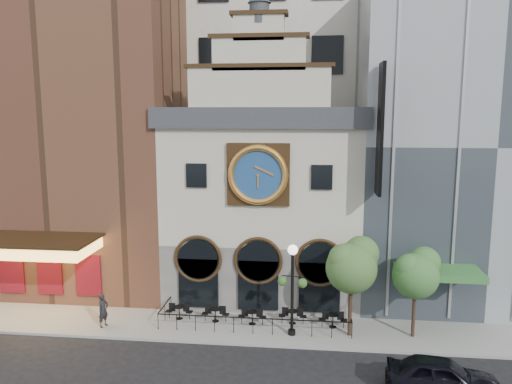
{
  "coord_description": "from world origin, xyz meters",
  "views": [
    {
      "loc": [
        2.93,
        -24.17,
        12.12
      ],
      "look_at": [
        -0.36,
        6.0,
        7.2
      ],
      "focal_mm": 35.0,
      "sensor_mm": 36.0,
      "label": 1
    }
  ],
  "objects_px": {
    "car_right": "(442,376)",
    "bistro_1": "(215,314)",
    "pedestrian": "(103,310)",
    "tree_left": "(352,264)",
    "tree_right": "(417,272)",
    "bistro_4": "(333,319)",
    "bistro_3": "(293,316)",
    "bistro_0": "(179,311)",
    "lamppost": "(292,280)",
    "bistro_2": "(252,316)"
  },
  "relations": [
    {
      "from": "tree_right",
      "to": "car_right",
      "type": "bearing_deg",
      "value": -88.47
    },
    {
      "from": "bistro_1",
      "to": "pedestrian",
      "type": "distance_m",
      "value": 6.29
    },
    {
      "from": "tree_left",
      "to": "car_right",
      "type": "bearing_deg",
      "value": -55.53
    },
    {
      "from": "pedestrian",
      "to": "tree_right",
      "type": "bearing_deg",
      "value": -66.68
    },
    {
      "from": "bistro_3",
      "to": "bistro_4",
      "type": "relative_size",
      "value": 1.0
    },
    {
      "from": "bistro_3",
      "to": "pedestrian",
      "type": "distance_m",
      "value": 10.67
    },
    {
      "from": "bistro_4",
      "to": "car_right",
      "type": "bearing_deg",
      "value": -53.56
    },
    {
      "from": "bistro_0",
      "to": "bistro_3",
      "type": "bearing_deg",
      "value": 0.53
    },
    {
      "from": "bistro_4",
      "to": "bistro_0",
      "type": "bearing_deg",
      "value": 178.75
    },
    {
      "from": "bistro_0",
      "to": "lamppost",
      "type": "distance_m",
      "value": 7.24
    },
    {
      "from": "bistro_2",
      "to": "bistro_4",
      "type": "height_order",
      "value": "same"
    },
    {
      "from": "bistro_1",
      "to": "tree_right",
      "type": "relative_size",
      "value": 0.32
    },
    {
      "from": "pedestrian",
      "to": "tree_right",
      "type": "relative_size",
      "value": 0.39
    },
    {
      "from": "bistro_3",
      "to": "bistro_4",
      "type": "distance_m",
      "value": 2.28
    },
    {
      "from": "bistro_0",
      "to": "bistro_4",
      "type": "xyz_separation_m",
      "value": [
        8.86,
        -0.19,
        0.0
      ]
    },
    {
      "from": "bistro_4",
      "to": "car_right",
      "type": "height_order",
      "value": "car_right"
    },
    {
      "from": "pedestrian",
      "to": "lamppost",
      "type": "xyz_separation_m",
      "value": [
        10.56,
        0.1,
        2.16
      ]
    },
    {
      "from": "bistro_4",
      "to": "bistro_2",
      "type": "bearing_deg",
      "value": -178.92
    },
    {
      "from": "pedestrian",
      "to": "lamppost",
      "type": "distance_m",
      "value": 10.78
    },
    {
      "from": "bistro_2",
      "to": "pedestrian",
      "type": "xyz_separation_m",
      "value": [
        -8.27,
        -1.19,
        0.49
      ]
    },
    {
      "from": "bistro_2",
      "to": "lamppost",
      "type": "height_order",
      "value": "lamppost"
    },
    {
      "from": "bistro_3",
      "to": "lamppost",
      "type": "height_order",
      "value": "lamppost"
    },
    {
      "from": "bistro_2",
      "to": "bistro_0",
      "type": "bearing_deg",
      "value": 176.29
    },
    {
      "from": "pedestrian",
      "to": "tree_left",
      "type": "xyz_separation_m",
      "value": [
        13.71,
        0.42,
        3.04
      ]
    },
    {
      "from": "bistro_1",
      "to": "bistro_4",
      "type": "xyz_separation_m",
      "value": [
        6.69,
        -0.08,
        0.0
      ]
    },
    {
      "from": "car_right",
      "to": "bistro_1",
      "type": "bearing_deg",
      "value": 68.63
    },
    {
      "from": "car_right",
      "to": "bistro_0",
      "type": "bearing_deg",
      "value": 72.29
    },
    {
      "from": "car_right",
      "to": "bistro_4",
      "type": "bearing_deg",
      "value": 43.65
    },
    {
      "from": "car_right",
      "to": "lamppost",
      "type": "bearing_deg",
      "value": 61.5
    },
    {
      "from": "car_right",
      "to": "tree_right",
      "type": "xyz_separation_m",
      "value": [
        -0.14,
        5.32,
        2.93
      ]
    },
    {
      "from": "tree_right",
      "to": "bistro_4",
      "type": "bearing_deg",
      "value": 171.38
    },
    {
      "from": "pedestrian",
      "to": "car_right",
      "type": "bearing_deg",
      "value": -84.04
    },
    {
      "from": "bistro_0",
      "to": "car_right",
      "type": "relative_size",
      "value": 0.33
    },
    {
      "from": "bistro_1",
      "to": "bistro_2",
      "type": "relative_size",
      "value": 1.0
    },
    {
      "from": "bistro_0",
      "to": "tree_left",
      "type": "bearing_deg",
      "value": -6.14
    },
    {
      "from": "lamppost",
      "to": "tree_left",
      "type": "bearing_deg",
      "value": 16.31
    },
    {
      "from": "lamppost",
      "to": "tree_left",
      "type": "relative_size",
      "value": 0.92
    },
    {
      "from": "bistro_0",
      "to": "tree_right",
      "type": "relative_size",
      "value": 0.32
    },
    {
      "from": "lamppost",
      "to": "bistro_4",
      "type": "bearing_deg",
      "value": 38.08
    },
    {
      "from": "tree_left",
      "to": "tree_right",
      "type": "height_order",
      "value": "tree_left"
    },
    {
      "from": "pedestrian",
      "to": "tree_left",
      "type": "relative_size",
      "value": 0.35
    },
    {
      "from": "bistro_3",
      "to": "car_right",
      "type": "bearing_deg",
      "value": -43.01
    },
    {
      "from": "bistro_1",
      "to": "car_right",
      "type": "distance_m",
      "value": 12.64
    },
    {
      "from": "bistro_4",
      "to": "tree_right",
      "type": "height_order",
      "value": "tree_right"
    },
    {
      "from": "bistro_4",
      "to": "tree_left",
      "type": "height_order",
      "value": "tree_left"
    },
    {
      "from": "pedestrian",
      "to": "tree_left",
      "type": "bearing_deg",
      "value": -67.04
    },
    {
      "from": "car_right",
      "to": "tree_left",
      "type": "distance_m",
      "value": 7.04
    },
    {
      "from": "tree_left",
      "to": "bistro_3",
      "type": "bearing_deg",
      "value": 160.64
    },
    {
      "from": "lamppost",
      "to": "tree_right",
      "type": "height_order",
      "value": "lamppost"
    },
    {
      "from": "bistro_3",
      "to": "tree_left",
      "type": "bearing_deg",
      "value": -19.36
    }
  ]
}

